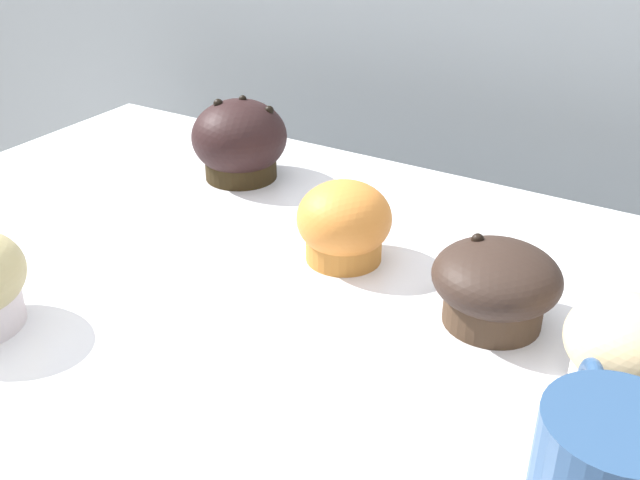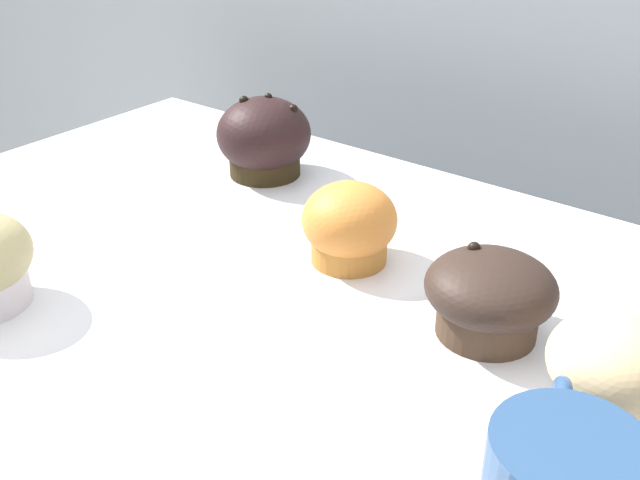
{
  "view_description": "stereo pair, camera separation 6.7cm",
  "coord_description": "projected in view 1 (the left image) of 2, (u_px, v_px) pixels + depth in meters",
  "views": [
    {
      "loc": [
        0.33,
        -0.49,
        1.25
      ],
      "look_at": [
        0.03,
        0.02,
        0.93
      ],
      "focal_mm": 42.0,
      "sensor_mm": 36.0,
      "label": 1
    },
    {
      "loc": [
        0.39,
        -0.45,
        1.25
      ],
      "look_at": [
        0.03,
        0.02,
        0.93
      ],
      "focal_mm": 42.0,
      "sensor_mm": 36.0,
      "label": 2
    }
  ],
  "objects": [
    {
      "name": "muffin_front_center",
      "position": [
        496.0,
        284.0,
        0.62
      ],
      "size": [
        0.11,
        0.11,
        0.07
      ],
      "color": "#422F20",
      "rests_on": "display_counter"
    },
    {
      "name": "wall_back",
      "position": [
        502.0,
        95.0,
        1.13
      ],
      "size": [
        3.2,
        0.1,
        1.8
      ],
      "primitive_type": "cube",
      "color": "#A8B2B7",
      "rests_on": "ground"
    },
    {
      "name": "coffee_cup",
      "position": [
        609.0,
        469.0,
        0.43
      ],
      "size": [
        0.09,
        0.13,
        0.08
      ],
      "color": "navy",
      "rests_on": "display_counter"
    },
    {
      "name": "muffin_front_right",
      "position": [
        627.0,
        351.0,
        0.54
      ],
      "size": [
        0.09,
        0.09,
        0.08
      ],
      "color": "white",
      "rests_on": "display_counter"
    },
    {
      "name": "muffin_back_left",
      "position": [
        344.0,
        224.0,
        0.72
      ],
      "size": [
        0.09,
        0.09,
        0.08
      ],
      "color": "#C67B31",
      "rests_on": "display_counter"
    },
    {
      "name": "muffin_front_left",
      "position": [
        240.0,
        142.0,
        0.89
      ],
      "size": [
        0.11,
        0.11,
        0.1
      ],
      "color": "black",
      "rests_on": "display_counter"
    }
  ]
}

